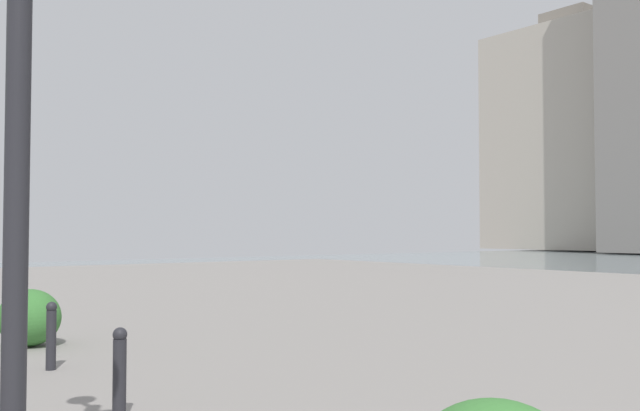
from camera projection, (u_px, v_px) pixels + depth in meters
building_highrise at (574, 140)px, 74.38m from camera, size 14.72×12.82×24.89m
lamppost at (19, 76)px, 4.13m from camera, size 0.98×0.28×3.86m
bollard_near at (120, 372)px, 6.36m from camera, size 0.13×0.13×0.83m
bollard_mid at (51, 334)px, 8.69m from camera, size 0.13×0.13×0.83m
shrub_low at (29, 318)px, 10.49m from camera, size 0.99×0.89×0.84m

